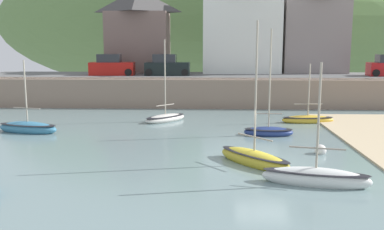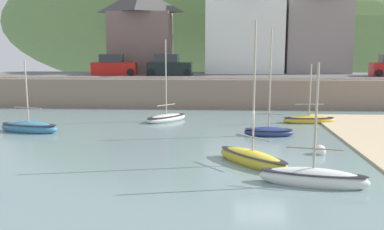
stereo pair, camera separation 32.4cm
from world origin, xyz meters
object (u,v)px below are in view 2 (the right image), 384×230
at_px(motorboat_with_cabin, 269,131).
at_px(sailboat_white_hull, 29,127).
at_px(dinghy_open_wooden, 166,118).
at_px(mooring_buoy, 320,151).
at_px(parked_car_near_slipway, 114,66).
at_px(waterfront_building_left, 141,30).
at_px(sailboat_nearest_shore, 309,119).
at_px(church_with_spire, 324,1).
at_px(sailboat_far_left, 253,158).
at_px(waterfront_building_centre, 244,22).
at_px(waterfront_building_right, 316,25).
at_px(fishing_boat_green, 313,178).
at_px(parked_car_by_wall, 169,67).

relative_size(motorboat_with_cabin, sailboat_white_hull, 1.39).
height_order(dinghy_open_wooden, mooring_buoy, dinghy_open_wooden).
relative_size(dinghy_open_wooden, parked_car_near_slipway, 1.38).
xyz_separation_m(waterfront_building_left, parked_car_near_slipway, (-1.86, -4.50, -3.46)).
height_order(sailboat_nearest_shore, mooring_buoy, sailboat_nearest_shore).
distance_m(church_with_spire, sailboat_far_left, 32.79).
height_order(waterfront_building_centre, parked_car_near_slipway, waterfront_building_centre).
height_order(waterfront_building_right, sailboat_far_left, waterfront_building_right).
xyz_separation_m(waterfront_building_left, motorboat_with_cabin, (10.78, -19.40, -6.40)).
height_order(sailboat_white_hull, mooring_buoy, sailboat_white_hull).
relative_size(sailboat_white_hull, mooring_buoy, 7.80).
height_order(sailboat_white_hull, sailboat_far_left, sailboat_far_left).
relative_size(fishing_boat_green, mooring_buoy, 8.38).
relative_size(sailboat_white_hull, parked_car_by_wall, 1.11).
bearing_deg(parked_car_near_slipway, sailboat_nearest_shore, -36.84).
relative_size(waterfront_building_left, fishing_boat_green, 1.69).
xyz_separation_m(waterfront_building_left, dinghy_open_wooden, (4.20, -15.06, -6.42)).
height_order(waterfront_building_right, sailboat_nearest_shore, waterfront_building_right).
distance_m(waterfront_building_right, sailboat_white_hull, 29.62).
height_order(waterfront_building_right, mooring_buoy, waterfront_building_right).
xyz_separation_m(motorboat_with_cabin, sailboat_white_hull, (-14.64, 0.28, 0.02)).
distance_m(sailboat_white_hull, sailboat_far_left, 14.71).
xyz_separation_m(church_with_spire, mooring_buoy, (-6.54, -27.66, -9.67)).
bearing_deg(fishing_boat_green, waterfront_building_right, 89.89).
bearing_deg(sailboat_nearest_shore, parked_car_near_slipway, 141.99).
relative_size(fishing_boat_green, parked_car_by_wall, 1.19).
bearing_deg(motorboat_with_cabin, waterfront_building_centre, 92.92).
relative_size(fishing_boat_green, parked_car_near_slipway, 1.18).
distance_m(motorboat_with_cabin, parked_car_near_slipway, 19.76).
bearing_deg(parked_car_by_wall, sailboat_nearest_shore, -43.74).
relative_size(fishing_boat_green, sailboat_far_left, 0.75).
relative_size(church_with_spire, motorboat_with_cabin, 2.26).
height_order(church_with_spire, sailboat_far_left, church_with_spire).
bearing_deg(parked_car_by_wall, dinghy_open_wooden, -84.01).
bearing_deg(motorboat_with_cabin, waterfront_building_left, 120.99).
height_order(church_with_spire, dinghy_open_wooden, church_with_spire).
xyz_separation_m(waterfront_building_left, sailboat_nearest_shore, (14.03, -15.21, -6.43)).
xyz_separation_m(waterfront_building_right, parked_car_by_wall, (-14.38, -4.50, -3.88)).
bearing_deg(dinghy_open_wooden, parked_car_near_slipway, 74.72).
height_order(church_with_spire, parked_car_near_slipway, church_with_spire).
height_order(parked_car_near_slipway, parked_car_by_wall, same).
height_order(waterfront_building_left, sailboat_white_hull, waterfront_building_left).
distance_m(waterfront_building_right, parked_car_by_wall, 15.56).
bearing_deg(motorboat_with_cabin, sailboat_far_left, -101.42).
distance_m(waterfront_building_centre, parked_car_by_wall, 9.44).
bearing_deg(waterfront_building_centre, sailboat_nearest_shore, -76.71).
bearing_deg(fishing_boat_green, sailboat_white_hull, 161.04).
distance_m(dinghy_open_wooden, mooring_buoy, 12.14).
xyz_separation_m(fishing_boat_green, motorboat_with_cabin, (-0.60, 9.03, -0.03)).
distance_m(church_with_spire, fishing_boat_green, 34.72).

